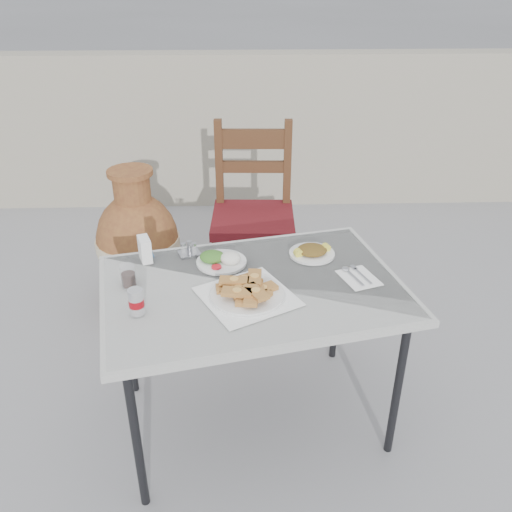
{
  "coord_description": "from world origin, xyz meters",
  "views": [
    {
      "loc": [
        -0.09,
        -1.81,
        1.83
      ],
      "look_at": [
        -0.04,
        0.03,
        0.81
      ],
      "focal_mm": 38.0,
      "sensor_mm": 36.0,
      "label": 1
    }
  ],
  "objects_px": {
    "pide_plate": "(247,290)",
    "condiment_caddy": "(189,250)",
    "salad_rice_plate": "(221,259)",
    "cola_glass": "(128,277)",
    "terracotta_urn": "(138,244)",
    "chair": "(253,214)",
    "soda_can": "(136,302)",
    "napkin_holder": "(145,249)",
    "cafe_table": "(253,295)",
    "salad_chopped_plate": "(312,251)"
  },
  "relations": [
    {
      "from": "salad_chopped_plate",
      "to": "napkin_holder",
      "type": "xyz_separation_m",
      "value": [
        -0.71,
        -0.02,
        0.04
      ]
    },
    {
      "from": "cafe_table",
      "to": "salad_rice_plate",
      "type": "distance_m",
      "value": 0.23
    },
    {
      "from": "salad_chopped_plate",
      "to": "napkin_holder",
      "type": "height_order",
      "value": "napkin_holder"
    },
    {
      "from": "terracotta_urn",
      "to": "pide_plate",
      "type": "bearing_deg",
      "value": -60.21
    },
    {
      "from": "salad_chopped_plate",
      "to": "chair",
      "type": "bearing_deg",
      "value": 105.99
    },
    {
      "from": "pide_plate",
      "to": "soda_can",
      "type": "xyz_separation_m",
      "value": [
        -0.4,
        -0.1,
        0.02
      ]
    },
    {
      "from": "salad_rice_plate",
      "to": "napkin_holder",
      "type": "relative_size",
      "value": 2.03
    },
    {
      "from": "cafe_table",
      "to": "chair",
      "type": "height_order",
      "value": "chair"
    },
    {
      "from": "soda_can",
      "to": "condiment_caddy",
      "type": "distance_m",
      "value": 0.46
    },
    {
      "from": "pide_plate",
      "to": "salad_rice_plate",
      "type": "bearing_deg",
      "value": 112.21
    },
    {
      "from": "salad_chopped_plate",
      "to": "cola_glass",
      "type": "distance_m",
      "value": 0.77
    },
    {
      "from": "pide_plate",
      "to": "salad_chopped_plate",
      "type": "height_order",
      "value": "pide_plate"
    },
    {
      "from": "soda_can",
      "to": "terracotta_urn",
      "type": "distance_m",
      "value": 1.24
    },
    {
      "from": "chair",
      "to": "soda_can",
      "type": "bearing_deg",
      "value": -107.87
    },
    {
      "from": "soda_can",
      "to": "cola_glass",
      "type": "bearing_deg",
      "value": 107.95
    },
    {
      "from": "salad_rice_plate",
      "to": "chair",
      "type": "distance_m",
      "value": 0.9
    },
    {
      "from": "salad_chopped_plate",
      "to": "salad_rice_plate",
      "type": "bearing_deg",
      "value": -171.05
    },
    {
      "from": "pide_plate",
      "to": "salad_chopped_plate",
      "type": "distance_m",
      "value": 0.43
    },
    {
      "from": "condiment_caddy",
      "to": "napkin_holder",
      "type": "bearing_deg",
      "value": -167.98
    },
    {
      "from": "cola_glass",
      "to": "salad_chopped_plate",
      "type": "bearing_deg",
      "value": 16.61
    },
    {
      "from": "salad_chopped_plate",
      "to": "soda_can",
      "type": "height_order",
      "value": "soda_can"
    },
    {
      "from": "pide_plate",
      "to": "condiment_caddy",
      "type": "height_order",
      "value": "same"
    },
    {
      "from": "chair",
      "to": "terracotta_urn",
      "type": "relative_size",
      "value": 1.25
    },
    {
      "from": "salad_rice_plate",
      "to": "condiment_caddy",
      "type": "relative_size",
      "value": 1.92
    },
    {
      "from": "cafe_table",
      "to": "pide_plate",
      "type": "bearing_deg",
      "value": -105.87
    },
    {
      "from": "napkin_holder",
      "to": "condiment_caddy",
      "type": "bearing_deg",
      "value": -7.91
    },
    {
      "from": "cafe_table",
      "to": "napkin_holder",
      "type": "distance_m",
      "value": 0.5
    },
    {
      "from": "salad_rice_plate",
      "to": "chair",
      "type": "relative_size",
      "value": 0.2
    },
    {
      "from": "condiment_caddy",
      "to": "terracotta_urn",
      "type": "bearing_deg",
      "value": 116.7
    },
    {
      "from": "salad_rice_plate",
      "to": "soda_can",
      "type": "distance_m",
      "value": 0.46
    },
    {
      "from": "soda_can",
      "to": "chair",
      "type": "bearing_deg",
      "value": 69.87
    },
    {
      "from": "salad_rice_plate",
      "to": "cola_glass",
      "type": "distance_m",
      "value": 0.39
    },
    {
      "from": "salad_chopped_plate",
      "to": "condiment_caddy",
      "type": "bearing_deg",
      "value": 178.36
    },
    {
      "from": "condiment_caddy",
      "to": "terracotta_urn",
      "type": "distance_m",
      "value": 0.89
    },
    {
      "from": "cola_glass",
      "to": "terracotta_urn",
      "type": "xyz_separation_m",
      "value": [
        -0.15,
        0.97,
        -0.36
      ]
    },
    {
      "from": "soda_can",
      "to": "cola_glass",
      "type": "relative_size",
      "value": 1.15
    },
    {
      "from": "pide_plate",
      "to": "soda_can",
      "type": "relative_size",
      "value": 4.34
    },
    {
      "from": "terracotta_urn",
      "to": "condiment_caddy",
      "type": "bearing_deg",
      "value": -63.3
    },
    {
      "from": "pide_plate",
      "to": "terracotta_urn",
      "type": "xyz_separation_m",
      "value": [
        -0.61,
        1.07,
        -0.35
      ]
    },
    {
      "from": "soda_can",
      "to": "salad_chopped_plate",
      "type": "bearing_deg",
      "value": 31.43
    },
    {
      "from": "soda_can",
      "to": "napkin_holder",
      "type": "height_order",
      "value": "napkin_holder"
    },
    {
      "from": "pide_plate",
      "to": "terracotta_urn",
      "type": "height_order",
      "value": "terracotta_urn"
    },
    {
      "from": "napkin_holder",
      "to": "soda_can",
      "type": "bearing_deg",
      "value": -106.03
    },
    {
      "from": "cafe_table",
      "to": "pide_plate",
      "type": "xyz_separation_m",
      "value": [
        -0.02,
        -0.08,
        0.08
      ]
    },
    {
      "from": "salad_rice_plate",
      "to": "cola_glass",
      "type": "relative_size",
      "value": 2.44
    },
    {
      "from": "soda_can",
      "to": "chair",
      "type": "relative_size",
      "value": 0.1
    },
    {
      "from": "salad_chopped_plate",
      "to": "condiment_caddy",
      "type": "relative_size",
      "value": 1.79
    },
    {
      "from": "pide_plate",
      "to": "chair",
      "type": "bearing_deg",
      "value": 87.34
    },
    {
      "from": "cafe_table",
      "to": "chair",
      "type": "xyz_separation_m",
      "value": [
        0.03,
        1.04,
        -0.12
      ]
    },
    {
      "from": "pide_plate",
      "to": "napkin_holder",
      "type": "relative_size",
      "value": 4.18
    }
  ]
}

